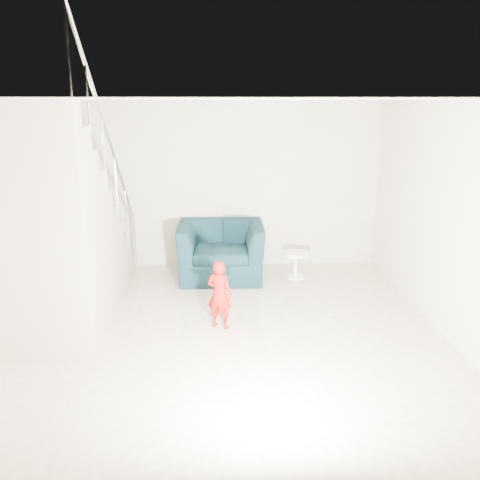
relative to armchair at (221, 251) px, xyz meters
name	(u,v)px	position (x,y,z in m)	size (l,w,h in m)	color
floor	(232,336)	(0.11, -2.13, -0.43)	(5.50, 5.50, 0.00)	gray
ceiling	(231,99)	(0.11, -2.13, 2.27)	(5.50, 5.50, 0.00)	silver
back_wall	(227,186)	(0.11, 0.62, 0.92)	(5.00, 5.00, 0.00)	#ACA58C
front_wall	(245,335)	(0.11, -4.88, 0.92)	(5.00, 5.00, 0.00)	#ACA58C
left_wall	(3,228)	(-2.39, -2.13, 0.92)	(5.50, 5.50, 0.00)	#ACA58C
right_wall	(452,223)	(2.61, -2.13, 0.92)	(5.50, 5.50, 0.00)	#ACA58C
armchair	(221,251)	(0.00, 0.00, 0.00)	(1.31, 1.15, 0.85)	black
toddler	(220,294)	(-0.03, -1.87, 0.00)	(0.31, 0.20, 0.86)	#A91205
side_table	(296,261)	(1.17, -0.10, -0.15)	(0.41, 0.41, 0.41)	white
staircase	(67,248)	(-1.89, -1.58, 0.52)	(1.02, 3.03, 3.62)	#ADA089
cushion	(237,231)	(0.26, 0.27, 0.24)	(0.43, 0.12, 0.41)	black
throw	(185,246)	(-0.55, -0.09, 0.11)	(0.05, 0.49, 0.55)	black
phone	(228,270)	(0.07, -1.91, 0.32)	(0.02, 0.05, 0.10)	black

